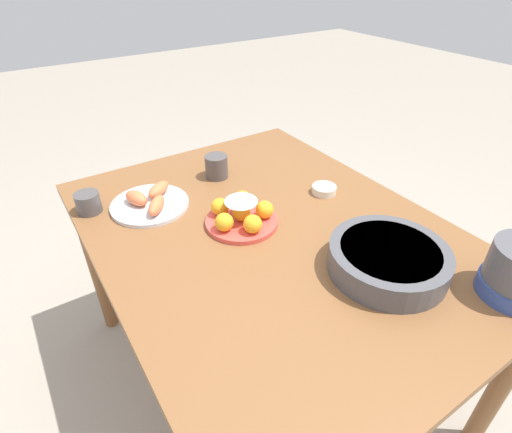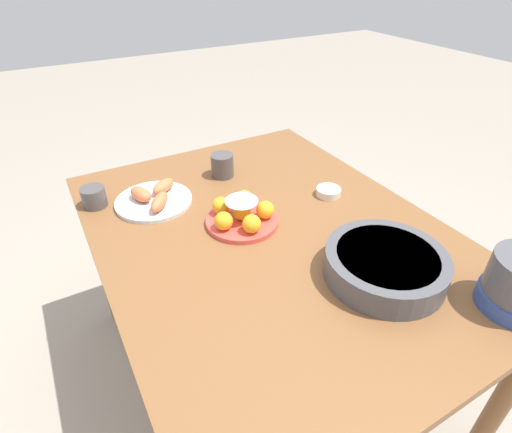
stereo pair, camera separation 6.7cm
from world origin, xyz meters
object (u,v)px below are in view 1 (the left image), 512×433
Objects in this scene: cup_near at (88,203)px; dining_table at (270,252)px; seafood_platter at (150,202)px; cup_far at (217,166)px; cake_plate at (241,215)px; sauce_bowl at (324,189)px; serving_bowl at (388,259)px.

dining_table is at bearing 46.83° from cup_near.
cup_far reaches higher than seafood_platter.
cake_plate is 2.67× the size of sauce_bowl.
cup_far is (-0.32, 0.09, 0.01)m from cake_plate.
cup_near reaches higher than seafood_platter.
cup_far is at bearing 102.01° from seafood_platter.
dining_table is at bearing 38.21° from seafood_platter.
cup_far is (-0.73, -0.13, 0.00)m from serving_bowl.
cake_plate is at bearing 38.92° from seafood_platter.
cake_plate is 0.33m from seafood_platter.
cake_plate is at bearing 48.96° from cup_near.
serving_bowl is at bearing 39.13° from cup_near.
sauce_bowl is at bearing 162.07° from serving_bowl.
sauce_bowl reaches higher than dining_table.
cup_near is at bearing -114.21° from seafood_platter.
serving_bowl is at bearing 26.01° from dining_table.
serving_bowl is 0.79m from seafood_platter.
serving_bowl reaches higher than dining_table.
sauce_bowl is 0.42m from cup_far.
dining_table is 5.10× the size of seafood_platter.
cup_near is at bearing -133.17° from dining_table.
cup_far reaches higher than serving_bowl.
cake_plate is at bearing -14.93° from cup_far.
seafood_platter is at bearing -141.79° from dining_table.
cup_near is (-0.08, -0.18, 0.02)m from seafood_platter.
sauce_bowl is at bearing 90.15° from cake_plate.
sauce_bowl is at bearing 65.45° from cup_near.
cup_far is at bearing -169.63° from serving_bowl.
cake_plate reaches higher than cup_near.
cup_near is at bearing -114.55° from sauce_bowl.
serving_bowl is 0.74m from cup_far.
dining_table is at bearing 35.90° from cake_plate.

